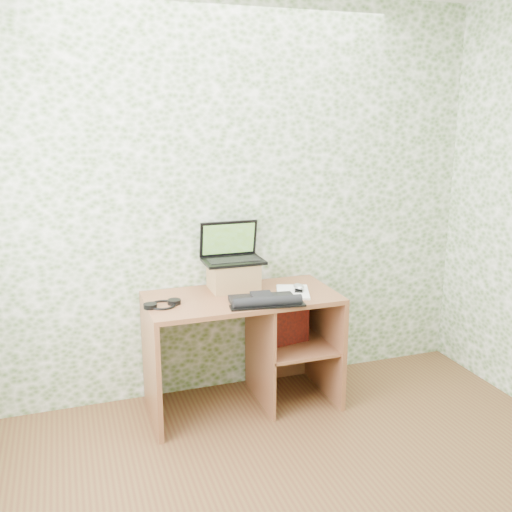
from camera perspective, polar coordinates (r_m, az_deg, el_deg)
name	(u,v)px	position (r m, az deg, el deg)	size (l,w,h in m)	color
wall_back	(227,202)	(3.75, -2.91, 5.46)	(3.50, 3.50, 0.00)	white
desk	(252,332)	(3.73, -0.39, -7.65)	(1.20, 0.60, 0.75)	brown
riser	(233,276)	(3.69, -2.27, -1.99)	(0.30, 0.25, 0.18)	olive
laptop	(231,252)	(3.69, -2.48, 0.42)	(0.38, 0.27, 0.25)	black
keyboard	(264,300)	(3.43, 0.84, -4.44)	(0.46, 0.28, 0.06)	black
headphones	(162,304)	(3.44, -9.34, -4.80)	(0.23, 0.19, 0.03)	black
notepad	(293,292)	(3.64, 3.70, -3.62)	(0.20, 0.29, 0.01)	white
mouse	(299,288)	(3.64, 4.29, -3.22)	(0.06, 0.10, 0.03)	#B8B8BA
pen	(298,288)	(3.69, 4.25, -3.18)	(0.01, 0.01, 0.15)	black
red_box	(288,319)	(3.75, 3.23, -6.32)	(0.27, 0.09, 0.33)	maroon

